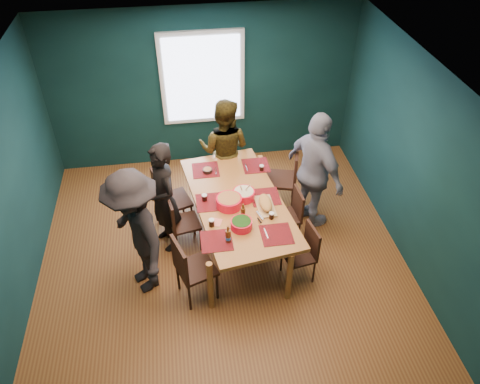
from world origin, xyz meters
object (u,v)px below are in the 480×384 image
object	(u,v)px
chair_left_mid	(178,220)
chair_right_far	(288,175)
chair_right_mid	(291,212)
bowl_dumpling	(244,194)
chair_left_far	(167,197)
dining_table	(238,204)
chair_right_near	(305,249)
person_near_left	(136,234)
person_far_left	(163,198)
chair_left_near	(189,266)
person_right	(315,173)
bowl_herbs	(241,224)
person_back	(224,150)
cutting_board	(265,204)
bowl_salad	(229,202)

from	to	relation	value
chair_left_mid	chair_right_far	world-z (taller)	chair_right_far
chair_right_mid	bowl_dumpling	bearing A→B (deg)	177.82
chair_left_far	dining_table	bearing A→B (deg)	-46.12
chair_right_near	bowl_dumpling	xyz separation A→B (m)	(-0.69, 0.71, 0.43)
chair_right_mid	person_near_left	bearing A→B (deg)	-169.71
chair_right_mid	person_far_left	distance (m)	1.80
chair_left_near	chair_left_mid	bearing A→B (deg)	76.04
person_far_left	chair_right_mid	bearing A→B (deg)	62.57
chair_right_near	chair_right_mid	bearing A→B (deg)	79.68
chair_left_far	bowl_dumpling	world-z (taller)	bowl_dumpling
person_right	bowl_herbs	size ratio (longest dim) A/B	6.84
chair_right_mid	person_back	world-z (taller)	person_back
person_back	cutting_board	bearing A→B (deg)	126.34
chair_left_far	bowl_herbs	distance (m)	1.44
bowl_herbs	chair_left_near	bearing A→B (deg)	-157.64
chair_left_mid	chair_left_far	bearing A→B (deg)	96.94
dining_table	person_far_left	size ratio (longest dim) A/B	1.43
chair_left_far	person_back	size ratio (longest dim) A/B	0.59
bowl_herbs	person_right	bearing A→B (deg)	36.58
chair_left_mid	chair_right_near	world-z (taller)	chair_left_mid
bowl_salad	dining_table	bearing A→B (deg)	38.68
chair_right_far	bowl_herbs	distance (m)	1.63
chair_right_mid	person_back	distance (m)	1.45
chair_right_mid	person_far_left	world-z (taller)	person_far_left
person_far_left	cutting_board	size ratio (longest dim) A/B	3.02
dining_table	chair_right_mid	world-z (taller)	dining_table
person_right	bowl_salad	size ratio (longest dim) A/B	5.48
chair_right_near	person_near_left	size ratio (longest dim) A/B	0.46
person_near_left	bowl_dumpling	bearing A→B (deg)	87.79
chair_left_mid	person_back	distance (m)	1.41
dining_table	bowl_salad	bearing A→B (deg)	-150.06
chair_right_near	bowl_salad	xyz separation A→B (m)	(-0.90, 0.58, 0.44)
chair_left_near	person_right	xyz separation A→B (m)	(1.87, 1.16, 0.36)
person_far_left	person_back	distance (m)	1.40
dining_table	bowl_herbs	bearing A→B (deg)	-102.69
chair_left_mid	chair_right_mid	bearing A→B (deg)	-12.73
person_right	bowl_dumpling	size ratio (longest dim) A/B	6.29
chair_right_mid	bowl_dumpling	world-z (taller)	bowl_dumpling
chair_right_near	bowl_salad	bearing A→B (deg)	137.05
chair_left_far	bowl_herbs	xyz separation A→B (m)	(0.92, -1.06, 0.33)
chair_right_far	dining_table	bearing A→B (deg)	-123.09
dining_table	chair_left_near	bearing A→B (deg)	-140.14
chair_left_far	bowl_dumpling	xyz separation A→B (m)	(1.04, -0.49, 0.33)
person_right	person_near_left	distance (m)	2.60
dining_table	person_back	bearing A→B (deg)	82.91
chair_right_near	person_right	world-z (taller)	person_right
bowl_herbs	cutting_board	distance (m)	0.50
person_back	bowl_dumpling	size ratio (longest dim) A/B	5.72
chair_left_far	chair_right_near	distance (m)	2.10
person_back	person_right	xyz separation A→B (m)	(1.18, -0.88, 0.08)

